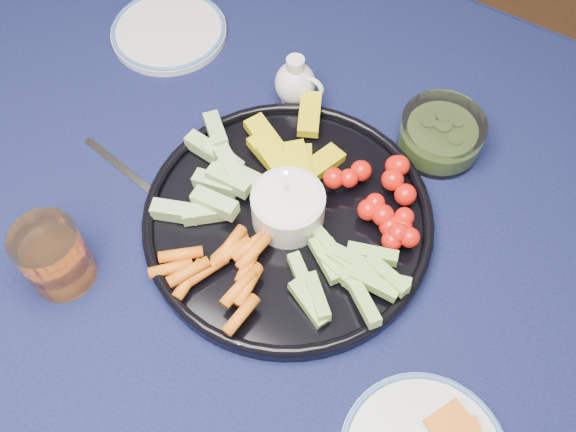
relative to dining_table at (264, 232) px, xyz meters
The scene contains 7 objects.
dining_table is the anchor object (origin of this frame).
crudite_platter 0.12m from the dining_table, 15.87° to the right, with size 0.39×0.39×0.12m.
creamer_pitcher 0.23m from the dining_table, 107.60° to the left, with size 0.08×0.06×0.08m.
pickle_bowl 0.29m from the dining_table, 52.48° to the left, with size 0.12×0.12×0.06m.
juice_tumbler 0.31m from the dining_table, 124.15° to the right, with size 0.08×0.08×0.10m.
fork_left 0.20m from the dining_table, 159.33° to the right, with size 0.18×0.04×0.00m.
side_plate_extra 0.37m from the dining_table, 148.17° to the left, with size 0.19×0.19×0.02m.
Camera 1 is at (0.28, -0.38, 1.50)m, focal length 40.00 mm.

